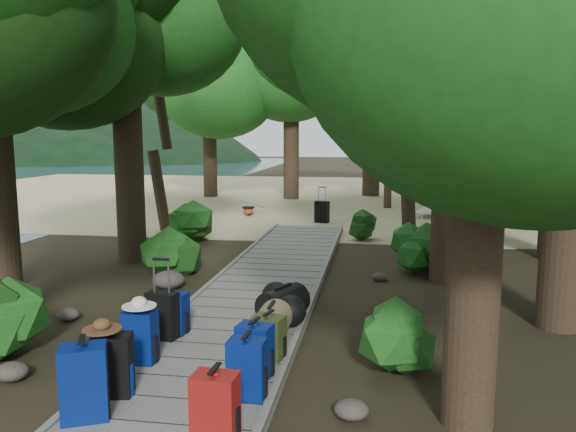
% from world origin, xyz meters
% --- Properties ---
extents(ground, '(120.00, 120.00, 0.00)m').
position_xyz_m(ground, '(0.00, 0.00, 0.00)').
color(ground, '#2C2416').
rests_on(ground, ground).
extents(sand_beach, '(40.00, 22.00, 0.02)m').
position_xyz_m(sand_beach, '(0.00, 16.00, 0.01)').
color(sand_beach, tan).
rests_on(sand_beach, ground).
extents(distant_hill, '(32.00, 16.00, 12.00)m').
position_xyz_m(distant_hill, '(-40.00, 48.00, 0.00)').
color(distant_hill, black).
rests_on(distant_hill, ground).
extents(boardwalk, '(2.00, 12.00, 0.12)m').
position_xyz_m(boardwalk, '(0.00, 1.00, 0.06)').
color(boardwalk, slate).
rests_on(boardwalk, ground).
extents(backpack_left_a, '(0.51, 0.44, 0.79)m').
position_xyz_m(backpack_left_a, '(-0.69, -4.53, 0.52)').
color(backpack_left_a, navy).
rests_on(backpack_left_a, boardwalk).
extents(backpack_left_b, '(0.43, 0.35, 0.71)m').
position_xyz_m(backpack_left_b, '(-0.66, -4.02, 0.47)').
color(backpack_left_b, black).
rests_on(backpack_left_b, boardwalk).
extents(backpack_left_c, '(0.37, 0.27, 0.69)m').
position_xyz_m(backpack_left_c, '(-0.73, -3.19, 0.46)').
color(backpack_left_c, navy).
rests_on(backpack_left_c, boardwalk).
extents(backpack_left_d, '(0.42, 0.32, 0.61)m').
position_xyz_m(backpack_left_d, '(-0.72, -2.18, 0.42)').
color(backpack_left_d, navy).
rests_on(backpack_left_d, boardwalk).
extents(backpack_right_a, '(0.40, 0.29, 0.69)m').
position_xyz_m(backpack_right_a, '(0.64, -4.73, 0.46)').
color(backpack_right_a, maroon).
rests_on(backpack_right_a, boardwalk).
extents(backpack_right_b, '(0.38, 0.27, 0.67)m').
position_xyz_m(backpack_right_b, '(0.71, -3.86, 0.46)').
color(backpack_right_b, navy).
rests_on(backpack_right_b, boardwalk).
extents(backpack_right_c, '(0.42, 0.34, 0.65)m').
position_xyz_m(backpack_right_c, '(0.68, -3.34, 0.44)').
color(backpack_right_c, navy).
rests_on(backpack_right_c, boardwalk).
extents(backpack_right_d, '(0.42, 0.35, 0.56)m').
position_xyz_m(backpack_right_d, '(0.73, -2.80, 0.40)').
color(backpack_right_d, '#353F19').
rests_on(backpack_right_d, boardwalk).
extents(duffel_right_khaki, '(0.47, 0.69, 0.45)m').
position_xyz_m(duffel_right_khaki, '(0.65, -2.22, 0.35)').
color(duffel_right_khaki, olive).
rests_on(duffel_right_khaki, boardwalk).
extents(duffel_right_black, '(0.74, 0.87, 0.47)m').
position_xyz_m(duffel_right_black, '(0.66, -1.38, 0.35)').
color(duffel_right_black, black).
rests_on(duffel_right_black, boardwalk).
extents(suitcase_on_boardwalk, '(0.44, 0.30, 0.62)m').
position_xyz_m(suitcase_on_boardwalk, '(-0.77, -2.40, 0.43)').
color(suitcase_on_boardwalk, black).
rests_on(suitcase_on_boardwalk, boardwalk).
extents(lone_suitcase_on_sand, '(0.48, 0.35, 0.68)m').
position_xyz_m(lone_suitcase_on_sand, '(0.26, 8.28, 0.36)').
color(lone_suitcase_on_sand, black).
rests_on(lone_suitcase_on_sand, sand_beach).
extents(hat_brown, '(0.39, 0.39, 0.12)m').
position_xyz_m(hat_brown, '(-0.73, -4.07, 0.89)').
color(hat_brown, '#51351E').
rests_on(hat_brown, backpack_left_b).
extents(hat_white, '(0.39, 0.39, 0.13)m').
position_xyz_m(hat_white, '(-0.71, -3.22, 0.87)').
color(hat_white, silver).
rests_on(hat_white, backpack_left_c).
extents(kayak, '(1.38, 3.26, 0.32)m').
position_xyz_m(kayak, '(-2.48, 9.86, 0.18)').
color(kayak, '#A32E0D').
rests_on(kayak, sand_beach).
extents(sun_lounger, '(1.22, 2.17, 0.67)m').
position_xyz_m(sun_lounger, '(3.71, 10.13, 0.35)').
color(sun_lounger, silver).
rests_on(sun_lounger, sand_beach).
extents(tree_right_a, '(4.27, 4.27, 7.12)m').
position_xyz_m(tree_right_a, '(2.88, -3.82, 3.56)').
color(tree_right_a, black).
rests_on(tree_right_a, ground).
extents(tree_right_c, '(5.02, 5.02, 8.69)m').
position_xyz_m(tree_right_c, '(3.29, 1.72, 4.35)').
color(tree_right_c, black).
rests_on(tree_right_c, ground).
extents(tree_right_d, '(5.62, 5.62, 10.31)m').
position_xyz_m(tree_right_d, '(5.93, 4.03, 5.16)').
color(tree_right_d, black).
rests_on(tree_right_d, ground).
extents(tree_right_e, '(4.39, 4.39, 7.90)m').
position_xyz_m(tree_right_e, '(4.64, 6.43, 3.95)').
color(tree_right_e, black).
rests_on(tree_right_e, ground).
extents(tree_right_f, '(5.78, 5.78, 10.32)m').
position_xyz_m(tree_right_f, '(6.98, 9.87, 5.16)').
color(tree_right_f, black).
rests_on(tree_right_f, ground).
extents(tree_left_c, '(5.12, 5.12, 8.90)m').
position_xyz_m(tree_left_c, '(-3.40, 2.43, 4.45)').
color(tree_left_c, black).
rests_on(tree_left_c, ground).
extents(tree_back_a, '(5.52, 5.52, 9.56)m').
position_xyz_m(tree_back_a, '(-1.72, 14.66, 4.78)').
color(tree_back_a, black).
rests_on(tree_back_a, ground).
extents(tree_back_b, '(6.24, 6.24, 11.14)m').
position_xyz_m(tree_back_b, '(1.66, 16.52, 5.57)').
color(tree_back_b, black).
rests_on(tree_back_b, ground).
extents(tree_back_c, '(4.54, 4.54, 8.18)m').
position_xyz_m(tree_back_c, '(4.77, 16.13, 4.09)').
color(tree_back_c, black).
rests_on(tree_back_c, ground).
extents(tree_back_d, '(5.28, 5.28, 8.80)m').
position_xyz_m(tree_back_d, '(-5.42, 15.01, 4.40)').
color(tree_back_d, black).
rests_on(tree_back_d, ground).
extents(palm_right_a, '(4.86, 4.86, 8.28)m').
position_xyz_m(palm_right_a, '(2.96, 5.63, 4.14)').
color(palm_right_a, '#143F11').
rests_on(palm_right_a, ground).
extents(palm_right_b, '(4.88, 4.88, 9.43)m').
position_xyz_m(palm_right_b, '(5.47, 10.49, 4.72)').
color(palm_right_b, '#143F11').
rests_on(palm_right_b, ground).
extents(palm_right_c, '(4.02, 4.02, 6.40)m').
position_xyz_m(palm_right_c, '(2.57, 12.52, 3.20)').
color(palm_right_c, '#143F11').
rests_on(palm_right_c, ground).
extents(palm_left_a, '(4.44, 4.44, 7.06)m').
position_xyz_m(palm_left_a, '(-4.34, 6.10, 3.53)').
color(palm_left_a, '#143F11').
rests_on(palm_left_a, ground).
extents(rock_left_a, '(0.38, 0.34, 0.21)m').
position_xyz_m(rock_left_a, '(-2.09, -3.65, 0.10)').
color(rock_left_a, '#4C473F').
rests_on(rock_left_a, ground).
extents(rock_left_b, '(0.35, 0.31, 0.19)m').
position_xyz_m(rock_left_b, '(-2.58, -1.63, 0.10)').
color(rock_left_b, '#4C473F').
rests_on(rock_left_b, ground).
extents(rock_left_c, '(0.59, 0.53, 0.33)m').
position_xyz_m(rock_left_c, '(-1.73, 0.29, 0.16)').
color(rock_left_c, '#4C473F').
rests_on(rock_left_c, ground).
extents(rock_left_d, '(0.31, 0.28, 0.17)m').
position_xyz_m(rock_left_d, '(-2.25, 3.28, 0.09)').
color(rock_left_d, '#4C473F').
rests_on(rock_left_d, ground).
extents(rock_right_a, '(0.34, 0.31, 0.19)m').
position_xyz_m(rock_right_a, '(1.77, -3.91, 0.09)').
color(rock_right_a, '#4C473F').
rests_on(rock_right_a, ground).
extents(rock_right_b, '(0.45, 0.40, 0.25)m').
position_xyz_m(rock_right_b, '(2.25, -0.75, 0.12)').
color(rock_right_b, '#4C473F').
rests_on(rock_right_b, ground).
extents(rock_right_c, '(0.29, 0.26, 0.16)m').
position_xyz_m(rock_right_c, '(2.05, 1.47, 0.08)').
color(rock_right_c, '#4C473F').
rests_on(rock_right_c, ground).
extents(rock_right_d, '(0.58, 0.52, 0.32)m').
position_xyz_m(rock_right_d, '(3.05, 4.01, 0.16)').
color(rock_right_d, '#4C473F').
rests_on(rock_right_d, ground).
extents(shrub_left_b, '(1.01, 1.01, 0.91)m').
position_xyz_m(shrub_left_b, '(-2.03, 1.34, 0.45)').
color(shrub_left_b, '#1A4B16').
rests_on(shrub_left_b, ground).
extents(shrub_left_c, '(1.21, 1.21, 1.09)m').
position_xyz_m(shrub_left_c, '(-2.71, 4.72, 0.54)').
color(shrub_left_c, '#1A4B16').
rests_on(shrub_left_c, ground).
extents(shrub_right_a, '(0.87, 0.87, 0.78)m').
position_xyz_m(shrub_right_a, '(2.20, -2.80, 0.39)').
color(shrub_right_a, '#1A4B16').
rests_on(shrub_right_a, ground).
extents(shrub_right_b, '(1.11, 1.11, 1.00)m').
position_xyz_m(shrub_right_b, '(2.77, 2.21, 0.50)').
color(shrub_right_b, '#1A4B16').
rests_on(shrub_right_b, ground).
extents(shrub_right_c, '(0.91, 0.91, 0.82)m').
position_xyz_m(shrub_right_c, '(1.73, 5.55, 0.41)').
color(shrub_right_c, '#1A4B16').
rests_on(shrub_right_c, ground).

